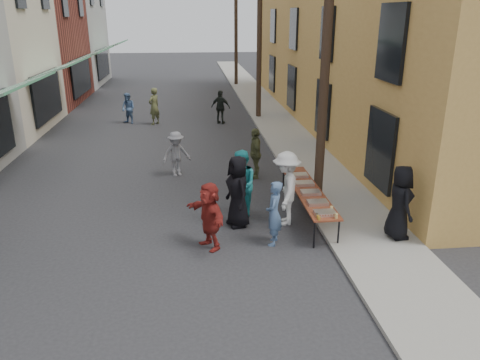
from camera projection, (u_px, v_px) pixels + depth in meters
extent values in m
plane|color=#28282B|center=(163.00, 263.00, 10.37)|extent=(120.00, 120.00, 0.00)
cube|color=gray|center=(271.00, 117.00, 24.90)|extent=(2.20, 60.00, 0.10)
cube|color=maroon|center=(6.00, 36.00, 27.70)|extent=(8.00, 8.00, 8.00)
cube|color=gray|center=(44.00, 24.00, 35.02)|extent=(8.00, 8.00, 9.00)
cube|color=#BF8E44|center=(400.00, 18.00, 22.91)|extent=(10.00, 28.00, 10.00)
cylinder|color=#2D2116|center=(327.00, 43.00, 12.10)|extent=(0.26, 0.26, 9.00)
cylinder|color=#2D2116|center=(259.00, 29.00, 23.34)|extent=(0.26, 0.26, 9.00)
cylinder|color=#2D2116|center=(236.00, 24.00, 34.58)|extent=(0.26, 0.26, 9.00)
cube|color=#5E2516|center=(308.00, 191.00, 12.59)|extent=(0.70, 4.00, 0.04)
cylinder|color=black|center=(314.00, 234.00, 10.93)|extent=(0.04, 0.04, 0.71)
cylinder|color=black|center=(338.00, 233.00, 10.99)|extent=(0.04, 0.04, 0.71)
cylinder|color=black|center=(283.00, 181.00, 14.45)|extent=(0.04, 0.04, 0.71)
cylinder|color=black|center=(302.00, 180.00, 14.51)|extent=(0.04, 0.04, 0.71)
cube|color=maroon|center=(325.00, 213.00, 11.03)|extent=(0.50, 0.33, 0.08)
cube|color=#B2B2B7|center=(318.00, 202.00, 11.64)|extent=(0.50, 0.33, 0.08)
cube|color=tan|center=(311.00, 192.00, 12.29)|extent=(0.50, 0.33, 0.08)
cube|color=#B2B2B7|center=(304.00, 183.00, 12.95)|extent=(0.50, 0.33, 0.08)
cube|color=tan|center=(299.00, 175.00, 13.60)|extent=(0.50, 0.33, 0.08)
cylinder|color=#A57F26|center=(319.00, 219.00, 10.72)|extent=(0.07, 0.07, 0.08)
cylinder|color=#A57F26|center=(318.00, 217.00, 10.82)|extent=(0.07, 0.07, 0.08)
cylinder|color=#A57F26|center=(317.00, 215.00, 10.91)|extent=(0.07, 0.07, 0.08)
cylinder|color=tan|center=(336.00, 216.00, 10.81)|extent=(0.08, 0.08, 0.12)
imported|color=black|center=(238.00, 191.00, 11.95)|extent=(0.85, 1.06, 1.88)
imported|color=#4B6892|center=(274.00, 213.00, 11.01)|extent=(0.53, 0.66, 1.58)
imported|color=teal|center=(241.00, 184.00, 12.50)|extent=(0.88, 1.03, 1.85)
imported|color=silver|center=(286.00, 188.00, 12.05)|extent=(0.97, 1.38, 1.95)
imported|color=brown|center=(255.00, 153.00, 15.53)|extent=(0.43, 1.00, 1.70)
imported|color=maroon|center=(209.00, 216.00, 10.84)|extent=(1.12, 1.55, 1.62)
imported|color=black|center=(400.00, 202.00, 11.09)|extent=(0.59, 0.89, 1.81)
imported|color=slate|center=(176.00, 154.00, 15.76)|extent=(1.12, 0.87, 1.53)
imported|color=black|center=(221.00, 107.00, 23.25)|extent=(1.06, 0.77, 1.67)
imported|color=brown|center=(154.00, 106.00, 23.08)|extent=(0.75, 0.79, 1.82)
imported|color=#506F9A|center=(128.00, 108.00, 23.34)|extent=(0.94, 0.90, 1.52)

